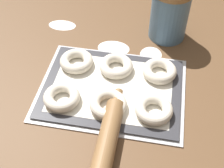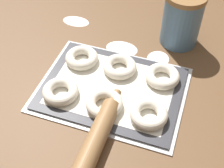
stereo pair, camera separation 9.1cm
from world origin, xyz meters
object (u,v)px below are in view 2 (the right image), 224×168
at_px(bagel_back_left, 82,58).
at_px(flour_canister, 182,19).
at_px(bagel_front_center, 104,103).
at_px(bagel_back_center, 120,67).
at_px(rolling_pin, 92,149).
at_px(bagel_front_right, 149,114).
at_px(bagel_front_left, 60,91).
at_px(bagel_back_right, 162,76).
at_px(baking_tray, 112,89).

height_order(bagel_back_left, flour_canister, flour_canister).
distance_m(bagel_back_left, flour_canister, 0.35).
xyz_separation_m(bagel_front_center, bagel_back_center, (-0.00, 0.15, 0.00)).
distance_m(bagel_back_left, rolling_pin, 0.33).
distance_m(bagel_front_right, flour_canister, 0.37).
xyz_separation_m(bagel_front_right, bagel_back_left, (-0.26, 0.15, 0.00)).
bearing_deg(bagel_front_left, rolling_pin, -43.21).
bearing_deg(bagel_front_center, bagel_front_left, 179.65).
bearing_deg(bagel_back_right, bagel_front_left, -149.64).
bearing_deg(baking_tray, bagel_front_left, -150.07).
bearing_deg(bagel_front_center, rolling_pin, -82.20).
xyz_separation_m(bagel_front_center, bagel_back_left, (-0.13, 0.15, 0.00)).
bearing_deg(bagel_back_left, bagel_front_center, -49.15).
relative_size(bagel_front_center, flour_canister, 0.57).
distance_m(baking_tray, bagel_back_left, 0.15).
height_order(bagel_front_center, bagel_front_right, same).
bearing_deg(baking_tray, bagel_front_center, -87.48).
height_order(bagel_front_center, flour_canister, flour_canister).
height_order(bagel_back_right, flour_canister, flour_canister).
relative_size(bagel_back_left, rolling_pin, 0.27).
bearing_deg(bagel_back_center, bagel_back_right, 1.17).
bearing_deg(bagel_front_right, rolling_pin, -125.72).
xyz_separation_m(bagel_back_center, flour_canister, (0.14, 0.21, 0.07)).
height_order(bagel_front_center, bagel_back_right, same).
distance_m(bagel_front_right, bagel_back_right, 0.15).
bearing_deg(bagel_back_left, bagel_back_right, 0.86).
distance_m(baking_tray, bagel_front_left, 0.15).
bearing_deg(flour_canister, bagel_back_center, -123.99).
bearing_deg(flour_canister, bagel_back_right, -92.70).
height_order(baking_tray, bagel_front_right, bagel_front_right).
bearing_deg(bagel_back_right, rolling_pin, -110.16).
bearing_deg(bagel_back_center, flour_canister, 56.01).
bearing_deg(flour_canister, bagel_front_right, -92.08).
height_order(baking_tray, bagel_back_center, bagel_back_center).
xyz_separation_m(bagel_front_left, bagel_front_right, (0.26, 0.00, 0.00)).
xyz_separation_m(bagel_front_left, bagel_back_left, (0.00, 0.15, 0.00)).
relative_size(bagel_back_center, flour_canister, 0.57).
distance_m(bagel_front_center, bagel_back_left, 0.20).
xyz_separation_m(bagel_back_left, bagel_back_center, (0.13, 0.00, 0.00)).
xyz_separation_m(bagel_back_left, bagel_back_right, (0.26, 0.00, 0.00)).
distance_m(baking_tray, bagel_back_right, 0.16).
bearing_deg(bagel_front_center, bagel_back_left, 130.85).
height_order(bagel_front_left, bagel_front_right, same).
xyz_separation_m(bagel_back_right, rolling_pin, (-0.11, -0.30, -0.00)).
distance_m(baking_tray, rolling_pin, 0.22).
xyz_separation_m(bagel_front_center, rolling_pin, (0.02, -0.14, -0.00)).
bearing_deg(bagel_front_left, baking_tray, 29.93).
xyz_separation_m(baking_tray, flour_canister, (0.14, 0.29, 0.09)).
bearing_deg(bagel_front_center, flour_canister, 69.15).
xyz_separation_m(baking_tray, bagel_front_right, (0.13, -0.07, 0.02)).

